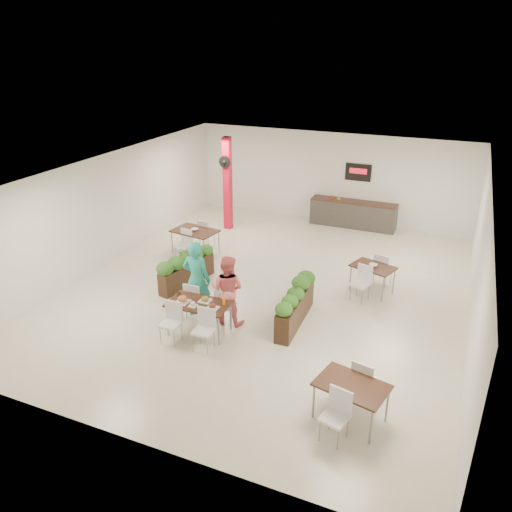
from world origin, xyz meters
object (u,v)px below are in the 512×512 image
at_px(diner_woman, 227,290).
at_px(side_table_b, 373,271).
at_px(main_table, 198,307).
at_px(planter_left, 187,267).
at_px(planter_right, 295,303).
at_px(side_table_a, 195,234).
at_px(red_column, 227,183).
at_px(service_counter, 353,213).
at_px(diner_man, 197,279).
at_px(side_table_c, 351,390).

xyz_separation_m(diner_woman, side_table_b, (2.83, 2.84, -0.23)).
distance_m(main_table, planter_left, 2.48).
xyz_separation_m(planter_right, side_table_b, (1.35, 2.26, 0.10)).
bearing_deg(side_table_a, red_column, 99.09).
xyz_separation_m(service_counter, diner_man, (-2.03, -7.59, 0.47)).
xyz_separation_m(main_table, planter_left, (-1.47, 2.00, -0.12)).
xyz_separation_m(planter_left, side_table_c, (5.30, -3.48, 0.11)).
height_order(red_column, service_counter, red_column).
bearing_deg(red_column, diner_man, -71.04).
height_order(main_table, side_table_a, same).
bearing_deg(side_table_b, side_table_c, -64.76).
bearing_deg(planter_left, main_table, -53.55).
bearing_deg(diner_man, main_table, 118.69).
relative_size(diner_man, side_table_c, 1.15).
bearing_deg(planter_left, planter_right, -12.77).
height_order(main_table, diner_man, diner_man).
height_order(planter_left, planter_right, planter_right).
bearing_deg(diner_woman, side_table_b, -136.96).
bearing_deg(planter_left, diner_woman, -35.44).
bearing_deg(main_table, planter_left, 126.45).
distance_m(service_counter, planter_right, 7.01).
bearing_deg(side_table_a, main_table, -51.30).
distance_m(main_table, side_table_c, 4.11).
distance_m(diner_man, side_table_c, 4.74).
relative_size(red_column, planter_right, 1.48).
relative_size(side_table_a, side_table_c, 0.99).
xyz_separation_m(red_column, diner_man, (1.97, -5.72, -0.68)).
bearing_deg(side_table_c, diner_woman, 160.92).
bearing_deg(main_table, side_table_a, 120.29).
bearing_deg(diner_man, side_table_a, -61.91).
xyz_separation_m(red_column, side_table_a, (0.03, -2.39, -1.00)).
distance_m(diner_woman, side_table_a, 4.32).
xyz_separation_m(planter_left, side_table_a, (-0.85, 1.99, 0.12)).
bearing_deg(side_table_a, planter_left, -58.36).
height_order(planter_right, side_table_b, planter_right).
bearing_deg(diner_woman, planter_left, -37.54).
height_order(main_table, side_table_b, same).
relative_size(planter_right, side_table_c, 1.30).
distance_m(diner_man, planter_left, 1.78).
distance_m(service_counter, planter_left, 6.98).
height_order(diner_woman, planter_left, diner_woman).
xyz_separation_m(service_counter, diner_woman, (-1.23, -7.59, 0.35)).
distance_m(service_counter, diner_man, 7.87).
bearing_deg(main_table, planter_right, 33.26).
relative_size(planter_right, side_table_a, 1.30).
height_order(diner_man, planter_left, diner_man).
relative_size(diner_woman, side_table_b, 1.01).
xyz_separation_m(main_table, side_table_a, (-2.33, 3.99, 0.01)).
bearing_deg(diner_man, diner_woman, 177.90).
distance_m(planter_right, side_table_c, 3.35).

